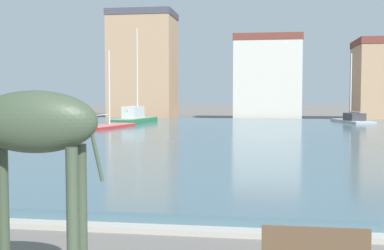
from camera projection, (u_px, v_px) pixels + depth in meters
harbor_water at (248, 137)px, 34.40m from camera, size 89.44×46.59×0.36m
quay_edge_coping at (211, 232)px, 11.17m from camera, size 89.44×0.50×0.12m
giraffe_statue at (25, 129)px, 7.23m from camera, size 2.98×0.88×5.20m
sailboat_red at (111, 128)px, 41.89m from camera, size 3.43×7.34×6.84m
sailboat_green at (137, 120)px, 48.27m from camera, size 2.96×8.14×9.51m
sailboat_grey at (350, 121)px, 49.37m from camera, size 3.54×8.06×7.20m
park_bench at (315, 250)px, 8.48m from camera, size 1.80×0.44×0.92m
townhouse_corner_house at (143, 65)px, 63.21m from camera, size 8.14×6.49×13.64m
townhouse_end_terrace at (267, 78)px, 60.05m from camera, size 8.11×5.63×10.27m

